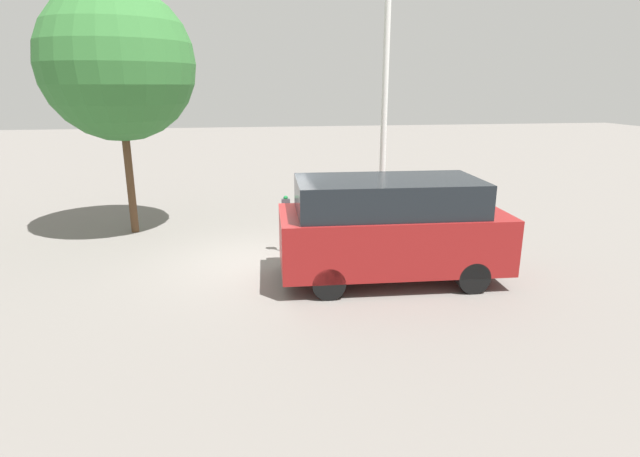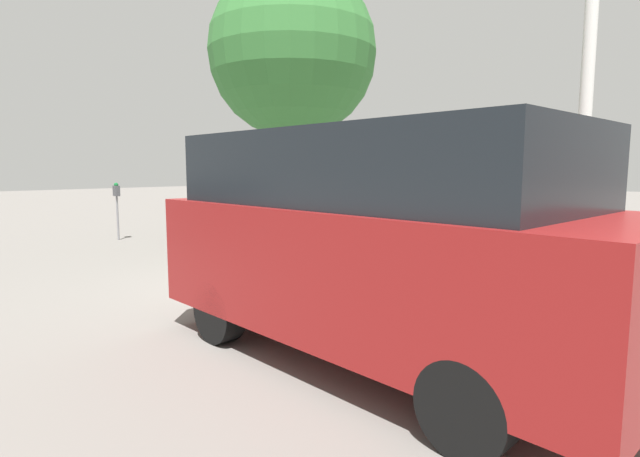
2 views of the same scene
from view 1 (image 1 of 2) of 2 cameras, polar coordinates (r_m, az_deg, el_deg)
The scene contains 5 objects.
ground_plane at distance 11.66m, azimuth -7.16°, elevation -3.95°, with size 80.00×80.00×0.00m, color slate.
parking_meter_near at distance 12.03m, azimuth -3.91°, elevation 2.02°, with size 0.20×0.12×1.43m.
lamp_post at distance 13.53m, azimuth 7.22°, elevation 9.27°, with size 0.44×0.44×6.96m.
parked_van at distance 10.41m, azimuth 8.07°, elevation 0.22°, with size 4.73×2.26×2.15m.
street_tree at distance 14.45m, azimuth -22.11°, elevation 17.00°, with size 3.93×3.93×6.46m.
Camera 1 is at (-0.27, -10.97, 3.95)m, focal length 28.00 mm.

